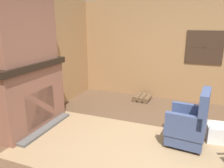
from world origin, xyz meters
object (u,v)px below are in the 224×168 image
Objects in this scene: laundry_basket at (219,133)px; storage_case at (45,54)px; armchair at (189,125)px; firewood_stack at (142,98)px.

laundry_basket is 3.48m from storage_case.
laundry_basket is at bearing 3.65° from storage_case.
storage_case is at bearing 2.93° from armchair.
laundry_basket is at bearing -140.13° from armchair.
armchair is at bearing -145.61° from laundry_basket.
laundry_basket is 2.01× the size of storage_case.
storage_case is (-1.59, -1.69, 1.26)m from firewood_stack.
storage_case reaches higher than firewood_stack.
firewood_stack is 2.64m from storage_case.
armchair is 2.12× the size of laundry_basket.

